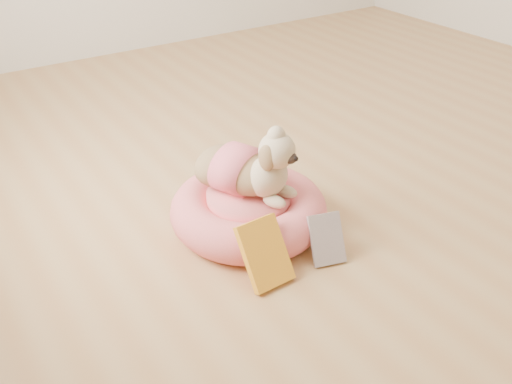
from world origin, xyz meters
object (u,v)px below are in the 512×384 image
dog (249,156)px  book_yellow (265,253)px  pet_bed (249,210)px  book_white (327,239)px

dog → book_yellow: (-0.12, -0.29, -0.19)m
dog → pet_bed: bearing=-160.8°
pet_bed → dog: (0.01, 0.01, 0.22)m
dog → book_white: size_ratio=2.25×
pet_bed → dog: 0.22m
pet_bed → dog: bearing=43.0°
book_yellow → book_white: bearing=-8.5°
book_white → dog: bearing=125.6°
book_yellow → pet_bed: bearing=65.4°
pet_bed → dog: size_ratio=1.46×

